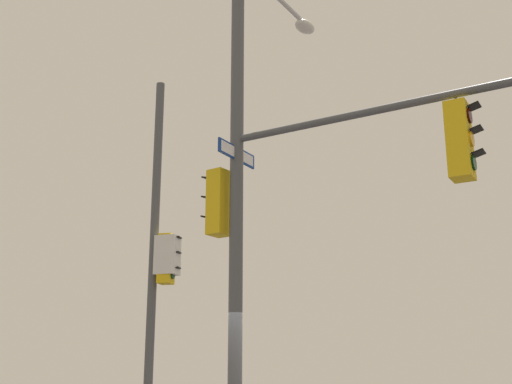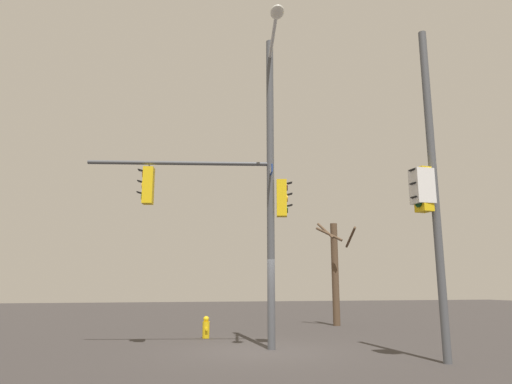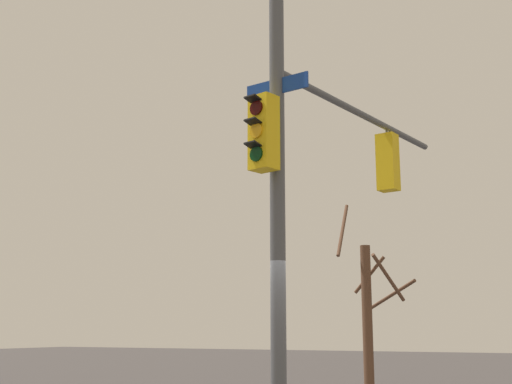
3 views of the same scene
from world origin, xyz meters
name	(u,v)px [view 1 (image 1 of 3)]	position (x,y,z in m)	size (l,w,h in m)	color
main_signal_pole_assembly	(280,154)	(0.22, 0.33, 5.04)	(4.00, 6.03, 9.42)	#4C4F54
secondary_pole_assembly	(160,256)	(-3.00, -3.55, 4.13)	(0.41, 0.75, 8.32)	#4C4F54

